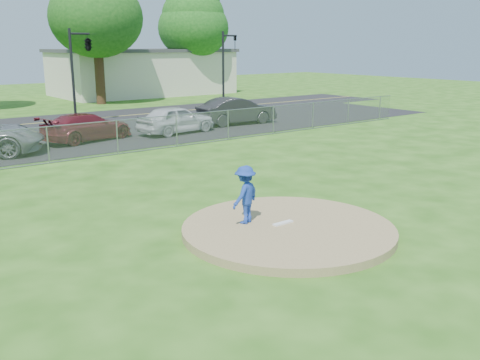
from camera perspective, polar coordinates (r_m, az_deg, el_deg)
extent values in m
plane|color=#245512|center=(21.82, -12.99, 1.52)|extent=(120.00, 120.00, 0.00)
cylinder|color=#8F784E|center=(13.68, 5.16, -5.28)|extent=(5.40, 5.40, 0.20)
cube|color=white|center=(13.78, 4.61, -4.60)|extent=(0.60, 0.15, 0.04)
cube|color=gray|center=(23.48, -15.17, 4.14)|extent=(40.00, 0.06, 1.50)
cube|color=black|center=(27.76, -18.72, 3.81)|extent=(50.00, 8.00, 0.01)
cube|color=black|center=(34.86, -22.86, 5.43)|extent=(60.00, 7.00, 0.01)
cube|color=beige|center=(53.58, -10.33, 11.14)|extent=(16.00, 9.00, 4.00)
cube|color=#3F3F42|center=(53.52, -10.43, 13.43)|extent=(16.40, 9.40, 0.30)
cylinder|color=#341F13|center=(45.14, -14.73, 10.73)|extent=(0.76, 0.76, 4.55)
ellipsoid|color=#164913|center=(45.13, -15.10, 16.38)|extent=(7.28, 7.28, 6.19)
ellipsoid|color=#164913|center=(45.21, -15.21, 17.99)|extent=(6.41, 6.41, 5.45)
cylinder|color=#341D13|center=(53.01, -4.89, 11.39)|extent=(0.74, 0.74, 4.20)
ellipsoid|color=#165115|center=(52.97, -4.98, 15.84)|extent=(6.72, 6.72, 5.71)
ellipsoid|color=#165115|center=(53.02, -5.01, 17.11)|extent=(5.91, 5.91, 5.03)
ellipsoid|color=#165115|center=(53.09, -5.04, 18.38)|extent=(5.11, 5.11, 4.34)
cylinder|color=black|center=(33.61, -17.41, 10.41)|extent=(0.16, 0.16, 5.60)
cylinder|color=black|center=(33.78, -16.75, 14.72)|extent=(1.20, 0.12, 0.12)
imported|color=black|center=(33.96, -15.91, 13.93)|extent=(0.53, 2.48, 1.00)
cylinder|color=black|center=(38.87, -1.80, 11.46)|extent=(0.16, 0.16, 5.60)
cylinder|color=black|center=(39.19, -1.10, 15.14)|extent=(1.20, 0.12, 0.12)
imported|color=black|center=(39.48, -0.52, 14.41)|extent=(0.16, 0.20, 1.00)
imported|color=#1C3A9A|center=(13.62, 0.56, -1.57)|extent=(1.10, 0.85, 1.50)
imported|color=maroon|center=(27.77, -16.02, 5.47)|extent=(5.06, 2.99, 1.37)
imported|color=silver|center=(29.21, -6.83, 6.44)|extent=(4.59, 2.34, 1.50)
imported|color=#242427|center=(32.47, -0.36, 7.40)|extent=(4.97, 2.06, 1.60)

